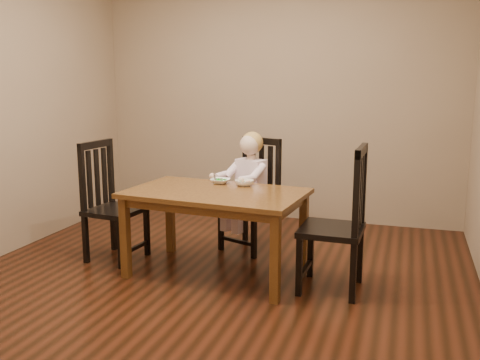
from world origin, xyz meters
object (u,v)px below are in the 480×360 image
(chair_child, at_px, (253,196))
(chair_left, at_px, (111,203))
(chair_right, at_px, (339,222))
(bowl_veg, at_px, (244,183))
(toddler, at_px, (250,181))
(dining_table, at_px, (216,201))
(bowl_peas, at_px, (220,181))

(chair_child, xyz_separation_m, chair_left, (-1.10, -0.65, 0.00))
(chair_right, relative_size, bowl_veg, 7.02)
(chair_child, relative_size, toddler, 1.73)
(chair_child, bearing_deg, chair_left, 51.91)
(dining_table, bearing_deg, toddler, 84.09)
(chair_left, relative_size, toddler, 1.74)
(chair_left, distance_m, chair_right, 1.99)
(dining_table, bearing_deg, chair_child, 83.05)
(chair_child, bearing_deg, toddler, 90.00)
(chair_right, height_order, toddler, chair_right)
(dining_table, xyz_separation_m, chair_right, (0.98, -0.03, -0.09))
(dining_table, height_order, chair_right, chair_right)
(chair_right, bearing_deg, chair_child, 50.34)
(chair_right, xyz_separation_m, toddler, (-0.91, 0.73, 0.12))
(bowl_peas, bearing_deg, chair_right, -17.56)
(bowl_peas, distance_m, bowl_veg, 0.23)
(chair_child, height_order, chair_left, chair_left)
(bowl_veg, bearing_deg, toddler, 101.01)
(chair_child, distance_m, bowl_veg, 0.53)
(dining_table, xyz_separation_m, toddler, (0.07, 0.69, 0.04))
(chair_left, height_order, bowl_veg, chair_left)
(toddler, bearing_deg, dining_table, 105.23)
(chair_left, xyz_separation_m, toddler, (1.08, 0.60, 0.15))
(chair_right, relative_size, toddler, 1.84)
(chair_child, relative_size, bowl_peas, 6.37)
(dining_table, distance_m, chair_right, 0.98)
(chair_left, relative_size, chair_right, 0.95)
(bowl_veg, bearing_deg, chair_child, 97.74)
(dining_table, relative_size, chair_left, 1.40)
(chair_right, distance_m, toddler, 1.17)
(toddler, relative_size, bowl_veg, 3.81)
(dining_table, distance_m, chair_left, 1.02)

